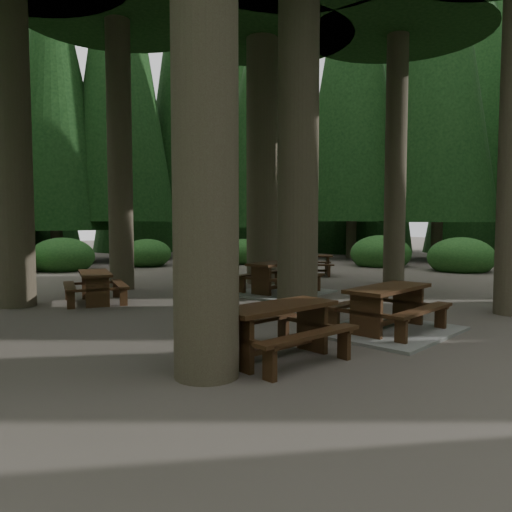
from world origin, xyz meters
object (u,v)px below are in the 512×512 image
picnic_table_a (388,317)px  picnic_table_e (278,323)px  picnic_table_d (309,262)px  picnic_table_b (95,282)px  picnic_table_c (280,283)px

picnic_table_a → picnic_table_e: picnic_table_a is taller
picnic_table_e → picnic_table_d: bearing=39.7°
picnic_table_a → picnic_table_e: size_ratio=1.38×
picnic_table_b → picnic_table_d: size_ratio=0.88×
picnic_table_c → picnic_table_b: bearing=148.9°
picnic_table_b → picnic_table_c: picnic_table_c is taller
picnic_table_a → picnic_table_c: 4.64m
picnic_table_c → picnic_table_e: (-3.36, -4.97, 0.21)m
picnic_table_a → picnic_table_d: 8.64m
picnic_table_d → picnic_table_c: bearing=-102.8°
picnic_table_e → picnic_table_b: bearing=88.1°
picnic_table_a → picnic_table_e: 2.48m
picnic_table_a → picnic_table_e: (-2.43, -0.42, 0.23)m
picnic_table_b → picnic_table_e: picnic_table_e is taller
picnic_table_d → picnic_table_b: bearing=-130.7°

